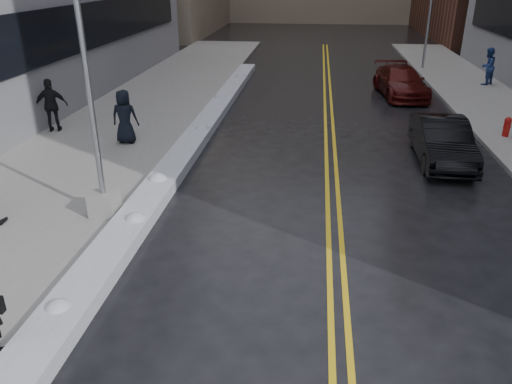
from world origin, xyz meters
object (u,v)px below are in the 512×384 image
(lamppost, at_px, (94,124))
(pedestrian_east, at_px, (487,66))
(fire_hydrant, at_px, (507,126))
(car_maroon, at_px, (401,82))
(pedestrian_c, at_px, (125,117))
(car_black, at_px, (442,141))
(traffic_signal, at_px, (430,13))
(pedestrian_d, at_px, (52,105))

(lamppost, bearing_deg, pedestrian_east, 50.71)
(fire_hydrant, distance_m, car_maroon, 7.35)
(pedestrian_c, bearing_deg, car_black, 176.17)
(traffic_signal, bearing_deg, car_maroon, -108.47)
(car_black, relative_size, car_maroon, 0.88)
(lamppost, height_order, fire_hydrant, lamppost)
(traffic_signal, xyz_separation_m, pedestrian_d, (-16.52, -15.36, -2.25))
(traffic_signal, xyz_separation_m, car_maroon, (-2.42, -7.26, -2.69))
(pedestrian_c, bearing_deg, pedestrian_east, -145.51)
(traffic_signal, relative_size, car_maroon, 1.22)
(fire_hydrant, height_order, pedestrian_c, pedestrian_c)
(traffic_signal, distance_m, pedestrian_d, 22.67)
(pedestrian_c, height_order, car_black, pedestrian_c)
(fire_hydrant, height_order, traffic_signal, traffic_signal)
(pedestrian_c, height_order, pedestrian_d, pedestrian_d)
(pedestrian_c, xyz_separation_m, car_maroon, (10.86, 9.11, -0.39))
(traffic_signal, height_order, car_black, traffic_signal)
(car_maroon, bearing_deg, pedestrian_east, 22.08)
(pedestrian_d, bearing_deg, traffic_signal, -155.10)
(fire_hydrant, xyz_separation_m, pedestrian_east, (1.91, 9.37, 0.57))
(fire_hydrant, bearing_deg, traffic_signal, 92.05)
(lamppost, relative_size, traffic_signal, 1.27)
(fire_hydrant, relative_size, car_maroon, 0.15)
(lamppost, bearing_deg, fire_hydrant, 33.04)
(traffic_signal, height_order, pedestrian_east, traffic_signal)
(pedestrian_c, relative_size, pedestrian_east, 0.98)
(pedestrian_c, relative_size, car_black, 0.44)
(fire_hydrant, distance_m, car_black, 3.96)
(fire_hydrant, bearing_deg, car_maroon, 113.46)
(pedestrian_east, bearing_deg, traffic_signal, -105.81)
(fire_hydrant, height_order, car_maroon, car_maroon)
(fire_hydrant, distance_m, traffic_signal, 14.30)
(pedestrian_d, bearing_deg, fire_hydrant, 166.55)
(lamppost, distance_m, pedestrian_east, 22.49)
(traffic_signal, xyz_separation_m, car_black, (-2.43, -16.66, -2.69))
(lamppost, height_order, pedestrian_c, lamppost)
(lamppost, distance_m, fire_hydrant, 14.81)
(lamppost, distance_m, car_black, 10.94)
(pedestrian_d, relative_size, pedestrian_east, 1.03)
(lamppost, height_order, pedestrian_east, lamppost)
(car_black, bearing_deg, pedestrian_c, 178.97)
(fire_hydrant, xyz_separation_m, car_maroon, (-2.92, 6.74, 0.17))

